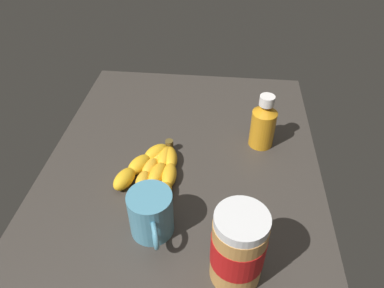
# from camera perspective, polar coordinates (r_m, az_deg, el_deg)

# --- Properties ---
(ground_plane) EXTENTS (0.88, 0.66, 0.05)m
(ground_plane) POSITION_cam_1_polar(r_m,az_deg,el_deg) (0.87, -1.66, -4.75)
(ground_plane) COLOR #38332D
(banana_bunch) EXTENTS (0.21, 0.15, 0.04)m
(banana_bunch) POSITION_cam_1_polar(r_m,az_deg,el_deg) (0.83, -6.16, -4.19)
(banana_bunch) COLOR gold
(banana_bunch) RESTS_ON ground_plane
(peanut_butter_jar) EXTENTS (0.09, 0.09, 0.16)m
(peanut_butter_jar) POSITION_cam_1_polar(r_m,az_deg,el_deg) (0.62, 7.41, -16.22)
(peanut_butter_jar) COLOR #BF8442
(peanut_butter_jar) RESTS_ON ground_plane
(honey_bottle) EXTENTS (0.06, 0.06, 0.14)m
(honey_bottle) POSITION_cam_1_polar(r_m,az_deg,el_deg) (0.90, 11.40, 3.26)
(honey_bottle) COLOR orange
(honey_bottle) RESTS_ON ground_plane
(coffee_mug) EXTENTS (0.12, 0.09, 0.10)m
(coffee_mug) POSITION_cam_1_polar(r_m,az_deg,el_deg) (0.70, -6.60, -11.10)
(coffee_mug) COLOR teal
(coffee_mug) RESTS_ON ground_plane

